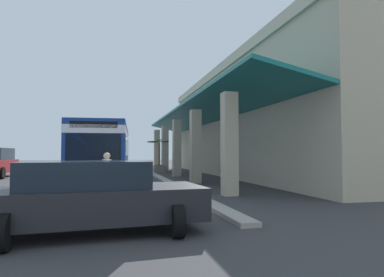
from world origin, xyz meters
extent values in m
plane|color=#38383A|center=(0.00, 8.00, 0.00)|extent=(120.00, 120.00, 0.00)
cube|color=#9E998E|center=(-2.84, 2.33, 0.06)|extent=(32.47, 0.50, 0.12)
cube|color=#B2A88E|center=(-2.84, 12.03, 3.62)|extent=(27.05, 10.65, 7.25)
cube|color=#C0B59A|center=(-2.84, 12.03, 7.55)|extent=(27.35, 10.95, 0.60)
cube|color=#B2A88E|center=(-13.66, 3.78, 1.99)|extent=(0.55, 0.55, 3.98)
cube|color=#B2A88E|center=(-8.25, 3.78, 1.99)|extent=(0.55, 0.55, 3.98)
cube|color=#B2A88E|center=(-2.84, 3.78, 1.99)|extent=(0.55, 0.55, 3.98)
cube|color=#B2A88E|center=(2.57, 3.78, 1.99)|extent=(0.55, 0.55, 3.98)
cube|color=#B2A88E|center=(7.99, 3.78, 1.99)|extent=(0.55, 0.55, 3.98)
cube|color=#146B66|center=(-2.84, 5.11, 4.33)|extent=(27.05, 3.16, 0.82)
cube|color=#19232D|center=(-2.84, 6.75, 1.40)|extent=(22.73, 0.08, 2.40)
cube|color=navy|center=(0.30, -1.06, 1.73)|extent=(11.13, 3.20, 2.75)
cube|color=white|center=(0.30, -1.06, 2.65)|extent=(11.15, 3.22, 0.36)
cube|color=#19232D|center=(0.00, -1.04, 1.95)|extent=(9.38, 3.12, 0.90)
cube|color=#19232D|center=(5.76, -1.38, 1.85)|extent=(0.19, 2.24, 1.20)
cube|color=black|center=(5.77, -1.38, 2.82)|extent=(0.17, 1.94, 0.28)
cube|color=black|center=(5.89, -1.39, 0.45)|extent=(0.34, 2.46, 0.24)
cube|color=silver|center=(5.86, -0.49, 0.75)|extent=(0.07, 0.24, 0.16)
cube|color=silver|center=(5.76, -2.28, 0.75)|extent=(0.07, 0.24, 0.16)
cube|color=silver|center=(-1.20, -0.97, 3.22)|extent=(2.50, 1.92, 0.24)
cylinder|color=black|center=(4.00, 0.00, 0.50)|extent=(1.00, 0.30, 1.00)
cylinder|color=black|center=(3.85, -2.55, 0.50)|extent=(1.00, 0.30, 1.00)
cylinder|color=black|center=(-2.70, 0.40, 0.50)|extent=(1.00, 0.30, 1.00)
cylinder|color=black|center=(-2.85, -2.15, 0.50)|extent=(1.00, 0.30, 1.00)
cube|color=#232328|center=(13.05, -0.95, 0.60)|extent=(2.12, 4.52, 0.66)
cube|color=#19232D|center=(13.06, -1.15, 1.20)|extent=(1.76, 2.57, 0.54)
cylinder|color=black|center=(12.04, 0.48, 0.32)|extent=(0.64, 0.22, 0.64)
cylinder|color=black|center=(13.84, 0.61, 0.32)|extent=(0.64, 0.22, 0.64)
cylinder|color=black|center=(12.26, -2.51, 0.32)|extent=(0.64, 0.22, 0.64)
cylinder|color=black|center=(14.06, -2.37, 0.32)|extent=(0.64, 0.22, 0.64)
cylinder|color=black|center=(-2.99, -7.35, 0.38)|extent=(0.76, 0.26, 0.76)
cylinder|color=black|center=(-6.26, -7.37, 0.38)|extent=(0.76, 0.26, 0.76)
cylinder|color=navy|center=(9.01, -0.85, 0.41)|extent=(0.16, 0.16, 0.82)
cylinder|color=navy|center=(8.81, -0.73, 0.41)|extent=(0.16, 0.16, 0.82)
cube|color=silver|center=(8.91, -0.79, 1.12)|extent=(0.51, 0.32, 0.61)
sphere|color=beige|center=(8.91, -0.79, 1.54)|extent=(0.22, 0.22, 0.22)
cylinder|color=silver|center=(9.21, -0.78, 1.15)|extent=(0.09, 0.09, 0.55)
cylinder|color=silver|center=(8.62, -0.81, 1.15)|extent=(0.09, 0.09, 0.55)
cube|color=gray|center=(-8.09, 3.26, 0.30)|extent=(0.98, 0.98, 0.60)
cylinder|color=#332319|center=(-8.09, 3.26, 0.61)|extent=(0.84, 0.84, 0.02)
cylinder|color=brown|center=(-8.09, 3.26, 1.56)|extent=(0.16, 0.16, 1.92)
ellipsoid|color=#195123|center=(-7.60, 3.28, 2.74)|extent=(0.99, 0.25, 0.16)
ellipsoid|color=#195123|center=(-7.97, 3.67, 2.63)|extent=(0.45, 0.87, 0.14)
ellipsoid|color=#195123|center=(-8.52, 3.21, 2.74)|extent=(0.87, 0.32, 0.18)
ellipsoid|color=#195123|center=(-8.15, 2.74, 2.58)|extent=(0.31, 1.07, 0.18)
camera|label=1|loc=(20.22, -0.63, 1.64)|focal=31.30mm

